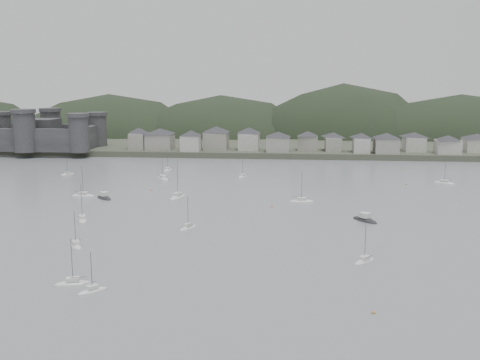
# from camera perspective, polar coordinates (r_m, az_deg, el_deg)

# --- Properties ---
(ground) EXTENTS (900.00, 900.00, 0.00)m
(ground) POSITION_cam_1_polar(r_m,az_deg,el_deg) (122.55, -3.41, -8.90)
(ground) COLOR slate
(ground) RESTS_ON ground
(far_shore_land) EXTENTS (900.00, 250.00, 3.00)m
(far_shore_land) POSITION_cam_1_polar(r_m,az_deg,el_deg) (411.65, 2.95, 4.72)
(far_shore_land) COLOR #383D2D
(far_shore_land) RESTS_ON ground
(forested_ridge) EXTENTS (851.55, 103.94, 102.57)m
(forested_ridge) POSITION_cam_1_polar(r_m,az_deg,el_deg) (387.47, 3.48, 2.48)
(forested_ridge) COLOR black
(forested_ridge) RESTS_ON ground
(castle) EXTENTS (66.00, 43.00, 20.00)m
(castle) POSITION_cam_1_polar(r_m,az_deg,el_deg) (326.41, -19.64, 4.42)
(castle) COLOR #2D2D2F
(castle) RESTS_ON far_shore_land
(waterfront_town) EXTENTS (451.48, 28.46, 12.92)m
(waterfront_town) POSITION_cam_1_polar(r_m,az_deg,el_deg) (301.15, 11.67, 3.93)
(waterfront_town) COLOR gray
(waterfront_town) RESTS_ON far_shore_land
(moored_fleet) EXTENTS (256.85, 157.23, 13.47)m
(moored_fleet) POSITION_cam_1_polar(r_m,az_deg,el_deg) (180.59, -6.66, -2.67)
(moored_fleet) COLOR silver
(moored_fleet) RESTS_ON ground
(motor_launch_near) EXTENTS (8.11, 9.20, 4.15)m
(motor_launch_near) POSITION_cam_1_polar(r_m,az_deg,el_deg) (166.05, 12.48, -3.94)
(motor_launch_near) COLOR black
(motor_launch_near) RESTS_ON ground
(motor_launch_far) EXTENTS (8.02, 8.11, 3.99)m
(motor_launch_far) POSITION_cam_1_polar(r_m,az_deg,el_deg) (197.78, -13.55, -1.74)
(motor_launch_far) COLOR black
(motor_launch_far) RESTS_ON ground
(mooring_buoys) EXTENTS (160.94, 125.77, 0.70)m
(mooring_buoys) POSITION_cam_1_polar(r_m,az_deg,el_deg) (171.57, 3.45, -3.31)
(mooring_buoys) COLOR #C08340
(mooring_buoys) RESTS_ON ground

